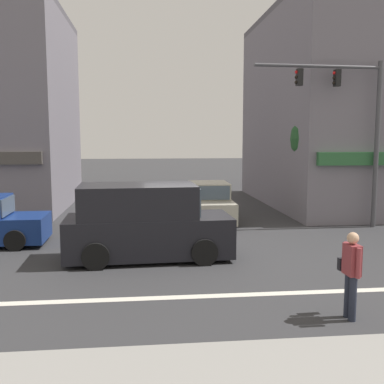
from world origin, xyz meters
name	(u,v)px	position (x,y,z in m)	size (l,w,h in m)	color
ground_plane	(188,255)	(0.00, 0.00, 0.00)	(120.00, 120.00, 0.00)	#333335
lane_marking_stripe	(204,296)	(0.00, -3.50, 0.00)	(9.00, 0.24, 0.01)	silver
street_tree	(325,139)	(6.26, 5.37, 3.33)	(2.82, 2.82, 4.77)	#4C3823
traffic_light_mast	(354,116)	(6.48, 3.28, 4.18)	(4.89, 0.37, 6.20)	#47474C
sedan_waiting_far	(209,203)	(1.39, 5.30, 0.71)	(1.97, 4.14, 1.58)	#B7B29E
van_crossing_rightbound	(145,224)	(-1.22, -0.30, 1.01)	(4.67, 2.18, 2.11)	black
pedestrian_foreground_with_bag	(351,270)	(2.59, -4.96, 0.95)	(0.29, 0.67, 1.67)	#232838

